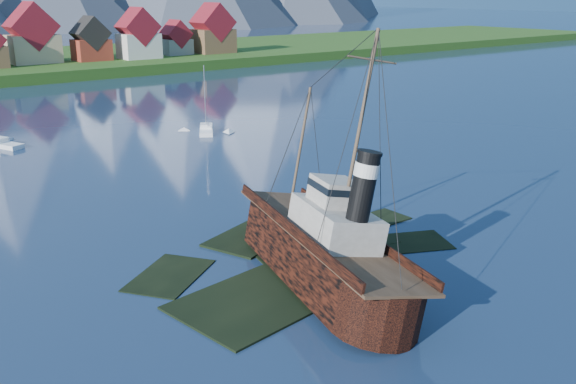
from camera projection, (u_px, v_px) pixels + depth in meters
ground at (297, 272)px, 55.01m from camera, size 1400.00×1400.00×0.00m
shoal at (297, 263)px, 57.77m from camera, size 31.71×21.24×1.14m
tugboat_wreck at (306, 245)px, 53.50m from camera, size 6.42×27.67×21.93m
sailboat_c at (0, 145)px, 99.40m from camera, size 5.54×9.14×11.56m
sailboat_d at (206, 130)px, 109.51m from camera, size 6.31×8.52×11.79m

